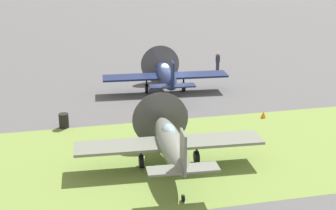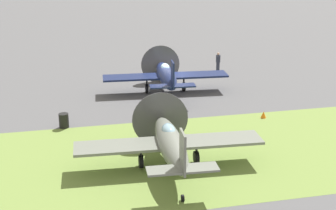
{
  "view_description": "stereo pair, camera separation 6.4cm",
  "coord_description": "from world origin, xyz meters",
  "px_view_note": "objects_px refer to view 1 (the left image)",
  "views": [
    {
      "loc": [
        -8.18,
        -35.15,
        11.13
      ],
      "look_at": [
        -1.81,
        -7.2,
        1.28
      ],
      "focal_mm": 52.33,
      "sensor_mm": 36.0,
      "label": 1
    },
    {
      "loc": [
        -8.11,
        -35.16,
        11.13
      ],
      "look_at": [
        -1.81,
        -7.2,
        1.28
      ],
      "focal_mm": 52.33,
      "sensor_mm": 36.0,
      "label": 2
    }
  ],
  "objects_px": {
    "ground_crew_chief": "(218,62)",
    "fuel_drum": "(64,121)",
    "airplane_wingman": "(170,142)",
    "airplane_lead": "(166,75)",
    "runway_marker_cone": "(263,115)"
  },
  "relations": [
    {
      "from": "airplane_wingman",
      "to": "runway_marker_cone",
      "type": "xyz_separation_m",
      "value": [
        7.57,
        5.83,
        -1.21
      ]
    },
    {
      "from": "fuel_drum",
      "to": "runway_marker_cone",
      "type": "bearing_deg",
      "value": -5.08
    },
    {
      "from": "airplane_wingman",
      "to": "ground_crew_chief",
      "type": "distance_m",
      "value": 19.28
    },
    {
      "from": "airplane_wingman",
      "to": "runway_marker_cone",
      "type": "distance_m",
      "value": 9.63
    },
    {
      "from": "airplane_wingman",
      "to": "fuel_drum",
      "type": "xyz_separation_m",
      "value": [
        -5.11,
        6.95,
        -0.98
      ]
    },
    {
      "from": "runway_marker_cone",
      "to": "airplane_lead",
      "type": "bearing_deg",
      "value": 127.26
    },
    {
      "from": "airplane_lead",
      "to": "runway_marker_cone",
      "type": "height_order",
      "value": "airplane_lead"
    },
    {
      "from": "fuel_drum",
      "to": "ground_crew_chief",
      "type": "bearing_deg",
      "value": 38.0
    },
    {
      "from": "fuel_drum",
      "to": "runway_marker_cone",
      "type": "height_order",
      "value": "fuel_drum"
    },
    {
      "from": "ground_crew_chief",
      "to": "runway_marker_cone",
      "type": "distance_m",
      "value": 11.62
    },
    {
      "from": "ground_crew_chief",
      "to": "fuel_drum",
      "type": "distance_m",
      "value": 16.99
    },
    {
      "from": "airplane_wingman",
      "to": "runway_marker_cone",
      "type": "bearing_deg",
      "value": 40.78
    },
    {
      "from": "airplane_wingman",
      "to": "fuel_drum",
      "type": "bearing_deg",
      "value": 129.54
    },
    {
      "from": "airplane_wingman",
      "to": "fuel_drum",
      "type": "distance_m",
      "value": 8.69
    },
    {
      "from": "airplane_lead",
      "to": "airplane_wingman",
      "type": "distance_m",
      "value": 12.69
    }
  ]
}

